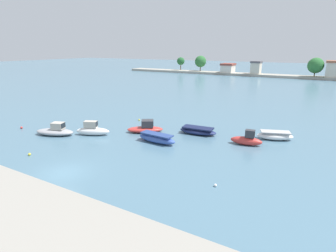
# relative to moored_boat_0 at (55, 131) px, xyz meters

# --- Properties ---
(ground_plane) EXTENTS (400.00, 400.00, 0.00)m
(ground_plane) POSITION_rel_moored_boat_0_xyz_m (9.64, -6.91, -0.52)
(ground_plane) COLOR slate
(moored_boat_0) EXTENTS (5.28, 3.54, 1.64)m
(moored_boat_0) POSITION_rel_moored_boat_0_xyz_m (0.00, 0.00, 0.00)
(moored_boat_0) COLOR #9E9EA3
(moored_boat_0) RESTS_ON ground
(moored_boat_1) EXTENTS (4.38, 2.88, 1.80)m
(moored_boat_1) POSITION_rel_moored_boat_0_xyz_m (4.06, 2.32, 0.13)
(moored_boat_1) COLOR white
(moored_boat_1) RESTS_ON ground
(moored_boat_2) EXTENTS (4.85, 4.00, 1.61)m
(moored_boat_2) POSITION_rel_moored_boat_0_xyz_m (9.19, 6.58, 0.03)
(moored_boat_2) COLOR #C63833
(moored_boat_2) RESTS_ON ground
(moored_boat_3) EXTENTS (5.03, 1.81, 1.07)m
(moored_boat_3) POSITION_rel_moored_boat_0_xyz_m (12.54, 3.95, -0.01)
(moored_boat_3) COLOR #3856A8
(moored_boat_3) RESTS_ON ground
(moored_boat_4) EXTENTS (4.90, 2.18, 0.89)m
(moored_boat_4) POSITION_rel_moored_boat_0_xyz_m (15.37, 9.25, -0.10)
(moored_boat_4) COLOR navy
(moored_boat_4) RESTS_ON ground
(moored_boat_5) EXTENTS (3.61, 1.57, 1.78)m
(moored_boat_5) POSITION_rel_moored_boat_0_xyz_m (21.77, 8.32, 0.08)
(moored_boat_5) COLOR #C63833
(moored_boat_5) RESTS_ON ground
(moored_boat_6) EXTENTS (4.47, 2.92, 1.01)m
(moored_boat_6) POSITION_rel_moored_boat_0_xyz_m (24.23, 11.84, -0.03)
(moored_boat_6) COLOR white
(moored_boat_6) RESTS_ON ground
(mooring_buoy_0) EXTENTS (0.31, 0.31, 0.31)m
(mooring_buoy_0) POSITION_rel_moored_boat_0_xyz_m (-6.31, -0.48, -0.36)
(mooring_buoy_0) COLOR red
(mooring_buoy_0) RESTS_ON ground
(mooring_buoy_1) EXTENTS (0.24, 0.24, 0.24)m
(mooring_buoy_1) POSITION_rel_moored_boat_0_xyz_m (22.09, -2.56, -0.40)
(mooring_buoy_1) COLOR white
(mooring_buoy_1) RESTS_ON ground
(mooring_buoy_2) EXTENTS (0.27, 0.27, 0.27)m
(mooring_buoy_2) POSITION_rel_moored_boat_0_xyz_m (3.36, -5.85, -0.39)
(mooring_buoy_2) COLOR yellow
(mooring_buoy_2) RESTS_ON ground
(mooring_buoy_3) EXTENTS (0.26, 0.26, 0.26)m
(mooring_buoy_3) POSITION_rel_moored_boat_0_xyz_m (5.08, 10.88, -0.39)
(mooring_buoy_3) COLOR yellow
(mooring_buoy_3) RESTS_ON ground
(distant_shoreline) EXTENTS (122.03, 6.95, 7.25)m
(distant_shoreline) POSITION_rel_moored_boat_0_xyz_m (18.68, 87.12, 1.99)
(distant_shoreline) COLOR #9E998C
(distant_shoreline) RESTS_ON ground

